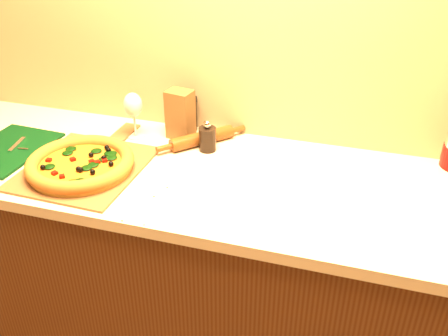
# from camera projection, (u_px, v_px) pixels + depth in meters

# --- Properties ---
(cabinet) EXTENTS (2.80, 0.65, 0.86)m
(cabinet) POSITION_uv_depth(u_px,v_px,m) (221.00, 279.00, 1.92)
(cabinet) COLOR #49220F
(cabinet) RESTS_ON ground
(countertop) EXTENTS (2.84, 0.68, 0.04)m
(countertop) POSITION_uv_depth(u_px,v_px,m) (221.00, 180.00, 1.69)
(countertop) COLOR beige
(countertop) RESTS_ON cabinet
(pizza_peel) EXTENTS (0.40, 0.58, 0.01)m
(pizza_peel) POSITION_uv_depth(u_px,v_px,m) (87.00, 166.00, 1.73)
(pizza_peel) COLOR brown
(pizza_peel) RESTS_ON countertop
(pizza) EXTENTS (0.36, 0.36, 0.05)m
(pizza) POSITION_uv_depth(u_px,v_px,m) (80.00, 164.00, 1.68)
(pizza) COLOR #AD6F2B
(pizza) RESTS_ON pizza_peel
(cutting_board) EXTENTS (0.28, 0.36, 0.03)m
(cutting_board) POSITION_uv_depth(u_px,v_px,m) (6.00, 150.00, 1.82)
(cutting_board) COLOR black
(cutting_board) RESTS_ON countertop
(pepper_grinder) EXTENTS (0.06, 0.06, 0.12)m
(pepper_grinder) POSITION_uv_depth(u_px,v_px,m) (207.00, 138.00, 1.81)
(pepper_grinder) COLOR black
(pepper_grinder) RESTS_ON countertop
(rolling_pin) EXTENTS (0.27, 0.28, 0.05)m
(rolling_pin) POSITION_uv_depth(u_px,v_px,m) (202.00, 138.00, 1.86)
(rolling_pin) COLOR #55230E
(rolling_pin) RESTS_ON countertop
(wine_glass) EXTENTS (0.07, 0.07, 0.18)m
(wine_glass) POSITION_uv_depth(u_px,v_px,m) (133.00, 106.00, 1.86)
(wine_glass) COLOR silver
(wine_glass) RESTS_ON countertop
(paper_bag) EXTENTS (0.11, 0.09, 0.19)m
(paper_bag) POSITION_uv_depth(u_px,v_px,m) (180.00, 114.00, 1.88)
(paper_bag) COLOR brown
(paper_bag) RESTS_ON countertop
(dark_jar) EXTENTS (0.08, 0.08, 0.14)m
(dark_jar) POSITION_uv_depth(u_px,v_px,m) (187.00, 113.00, 1.95)
(dark_jar) COLOR black
(dark_jar) RESTS_ON countertop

